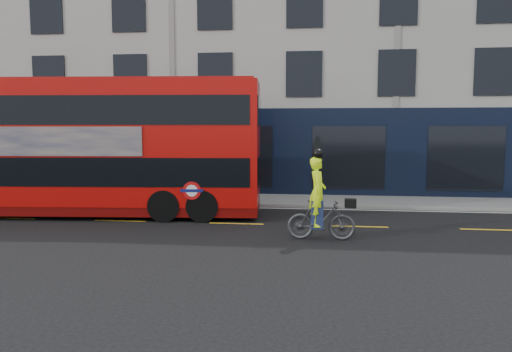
# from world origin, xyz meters

# --- Properties ---
(ground) EXTENTS (120.00, 120.00, 0.00)m
(ground) POSITION_xyz_m (0.00, 0.00, 0.00)
(ground) COLOR black
(ground) RESTS_ON ground
(pavement) EXTENTS (60.00, 3.00, 0.12)m
(pavement) POSITION_xyz_m (0.00, 6.50, 0.06)
(pavement) COLOR gray
(pavement) RESTS_ON ground
(kerb) EXTENTS (60.00, 0.12, 0.13)m
(kerb) POSITION_xyz_m (0.00, 5.00, 0.07)
(kerb) COLOR gray
(kerb) RESTS_ON ground
(building_terrace) EXTENTS (50.00, 10.07, 15.00)m
(building_terrace) POSITION_xyz_m (0.00, 12.94, 7.49)
(building_terrace) COLOR #A7A59D
(building_terrace) RESTS_ON ground
(road_edge_line) EXTENTS (58.00, 0.10, 0.01)m
(road_edge_line) POSITION_xyz_m (0.00, 4.70, 0.00)
(road_edge_line) COLOR silver
(road_edge_line) RESTS_ON ground
(lane_dashes) EXTENTS (58.00, 0.12, 0.01)m
(lane_dashes) POSITION_xyz_m (0.00, 1.50, 0.00)
(lane_dashes) COLOR yellow
(lane_dashes) RESTS_ON ground
(bus) EXTENTS (12.16, 3.70, 4.83)m
(bus) POSITION_xyz_m (-1.33, 2.51, 2.48)
(bus) COLOR #B00907
(bus) RESTS_ON ground
(cyclist) EXTENTS (1.92, 0.71, 2.59)m
(cyclist) POSITION_xyz_m (6.72, -0.51, 0.87)
(cyclist) COLOR #414346
(cyclist) RESTS_ON ground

